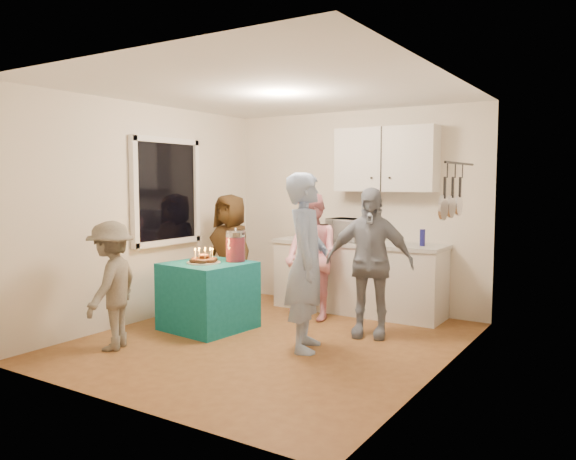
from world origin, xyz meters
The scene contains 19 objects.
floor centered at (0.00, 0.00, 0.00)m, with size 4.00×4.00×0.00m, color brown.
ceiling centered at (0.00, 0.00, 2.60)m, with size 4.00×4.00×0.00m, color white.
back_wall centered at (0.00, 2.00, 1.30)m, with size 3.60×3.60×0.00m, color silver.
left_wall centered at (-1.80, 0.00, 1.30)m, with size 4.00×4.00×0.00m, color silver.
right_wall centered at (1.80, 0.00, 1.30)m, with size 4.00×4.00×0.00m, color silver.
window_night centered at (-1.77, 0.30, 1.55)m, with size 0.04×1.00×1.20m, color black.
counter centered at (0.20, 1.70, 0.43)m, with size 2.20×0.58×0.86m, color white.
countertop centered at (0.20, 1.70, 0.89)m, with size 2.24×0.62×0.05m, color beige.
upper_cabinet centered at (0.50, 1.85, 1.95)m, with size 1.30×0.30×0.80m, color white.
pot_rack centered at (1.72, 0.70, 1.60)m, with size 0.12×1.00×0.60m, color black.
microwave centered at (0.07, 1.70, 1.05)m, with size 0.52×0.36×0.29m, color white.
party_table centered at (-0.89, 0.05, 0.38)m, with size 0.85×0.85×0.76m, color #10696F.
donut_cake centered at (-0.89, -0.01, 0.85)m, with size 0.38×0.38×0.18m, color #381C0C, non-canonical shape.
punch_jar centered at (-0.67, 0.29, 0.93)m, with size 0.22×0.22×0.34m, color #B00E25.
man_birthday centered at (0.46, -0.03, 0.88)m, with size 0.64×0.42×1.76m, color #93ABD6.
woman_back_left centered at (-1.27, 0.95, 0.75)m, with size 0.74×0.48×1.51m, color #553818.
woman_back_center centered at (-0.12, 1.07, 0.77)m, with size 0.75×0.58×1.54m, color pink.
woman_back_right centered at (0.78, 0.75, 0.81)m, with size 0.95×0.39×1.62m, color #101D36.
child_near_left centered at (-1.19, -1.06, 0.64)m, with size 0.83×0.48×1.29m, color #5D554A.
Camera 1 is at (3.25, -4.77, 1.68)m, focal length 35.00 mm.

